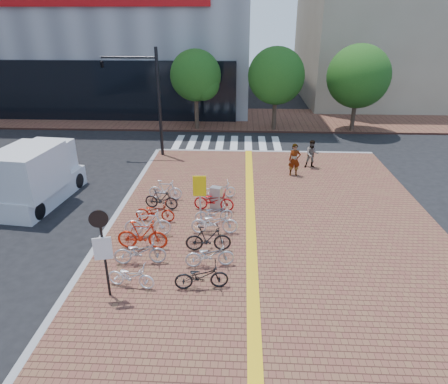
{
  "coord_description": "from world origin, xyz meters",
  "views": [
    {
      "loc": [
        1.56,
        -13.07,
        8.3
      ],
      "look_at": [
        0.82,
        2.67,
        1.3
      ],
      "focal_mm": 32.0,
      "sensor_mm": 36.0,
      "label": 1
    }
  ],
  "objects_px": {
    "bike_9": "(208,238)",
    "pedestrian_b": "(312,154)",
    "traffic_light_pole": "(133,82)",
    "bike_8": "(210,255)",
    "bike_0": "(131,276)",
    "bike_5": "(161,199)",
    "bike_10": "(214,222)",
    "bike_11": "(214,213)",
    "bike_3": "(148,223)",
    "utility_box": "(216,198)",
    "bike_6": "(165,190)",
    "bike_2": "(142,235)",
    "yellow_sign": "(200,190)",
    "box_truck": "(36,175)",
    "bike_13": "(219,190)",
    "pedestrian_a": "(294,160)",
    "bike_7": "(201,276)",
    "bike_12": "(214,200)",
    "bike_1": "(140,252)",
    "bike_4": "(155,212)",
    "notice_sign": "(102,244)"
  },
  "relations": [
    {
      "from": "traffic_light_pole",
      "to": "bike_11",
      "type": "bearing_deg",
      "value": -58.81
    },
    {
      "from": "bike_2",
      "to": "bike_12",
      "type": "bearing_deg",
      "value": -35.58
    },
    {
      "from": "bike_2",
      "to": "bike_1",
      "type": "bearing_deg",
      "value": -171.02
    },
    {
      "from": "bike_3",
      "to": "bike_8",
      "type": "height_order",
      "value": "bike_3"
    },
    {
      "from": "bike_2",
      "to": "bike_4",
      "type": "xyz_separation_m",
      "value": [
        0.02,
        2.21,
        -0.13
      ]
    },
    {
      "from": "bike_0",
      "to": "bike_13",
      "type": "bearing_deg",
      "value": -9.95
    },
    {
      "from": "bike_7",
      "to": "box_truck",
      "type": "bearing_deg",
      "value": 44.21
    },
    {
      "from": "bike_12",
      "to": "notice_sign",
      "type": "bearing_deg",
      "value": 161.48
    },
    {
      "from": "pedestrian_b",
      "to": "box_truck",
      "type": "relative_size",
      "value": 0.31
    },
    {
      "from": "bike_2",
      "to": "bike_11",
      "type": "distance_m",
      "value": 3.38
    },
    {
      "from": "pedestrian_a",
      "to": "pedestrian_b",
      "type": "distance_m",
      "value": 1.74
    },
    {
      "from": "bike_2",
      "to": "bike_6",
      "type": "height_order",
      "value": "bike_2"
    },
    {
      "from": "bike_6",
      "to": "traffic_light_pole",
      "type": "xyz_separation_m",
      "value": [
        -2.93,
        6.72,
        4.0
      ]
    },
    {
      "from": "bike_0",
      "to": "bike_8",
      "type": "height_order",
      "value": "bike_8"
    },
    {
      "from": "bike_4",
      "to": "bike_2",
      "type": "bearing_deg",
      "value": -177.36
    },
    {
      "from": "bike_2",
      "to": "bike_11",
      "type": "height_order",
      "value": "bike_2"
    },
    {
      "from": "bike_1",
      "to": "utility_box",
      "type": "bearing_deg",
      "value": -34.22
    },
    {
      "from": "bike_5",
      "to": "bike_10",
      "type": "bearing_deg",
      "value": -120.37
    },
    {
      "from": "bike_6",
      "to": "traffic_light_pole",
      "type": "height_order",
      "value": "traffic_light_pole"
    },
    {
      "from": "bike_5",
      "to": "pedestrian_a",
      "type": "distance_m",
      "value": 7.94
    },
    {
      "from": "bike_10",
      "to": "pedestrian_b",
      "type": "relative_size",
      "value": 1.17
    },
    {
      "from": "bike_13",
      "to": "pedestrian_a",
      "type": "relative_size",
      "value": 0.9
    },
    {
      "from": "bike_4",
      "to": "bike_13",
      "type": "xyz_separation_m",
      "value": [
        2.61,
        2.52,
        -0.02
      ]
    },
    {
      "from": "bike_1",
      "to": "traffic_light_pole",
      "type": "bearing_deg",
      "value": 7.58
    },
    {
      "from": "utility_box",
      "to": "bike_0",
      "type": "bearing_deg",
      "value": -111.99
    },
    {
      "from": "bike_10",
      "to": "utility_box",
      "type": "distance_m",
      "value": 2.27
    },
    {
      "from": "bike_11",
      "to": "utility_box",
      "type": "xyz_separation_m",
      "value": [
        0.01,
        1.33,
        0.1
      ]
    },
    {
      "from": "bike_3",
      "to": "pedestrian_b",
      "type": "bearing_deg",
      "value": -47.74
    },
    {
      "from": "bike_3",
      "to": "bike_10",
      "type": "distance_m",
      "value": 2.67
    },
    {
      "from": "bike_8",
      "to": "bike_13",
      "type": "bearing_deg",
      "value": -8.4
    },
    {
      "from": "bike_9",
      "to": "yellow_sign",
      "type": "height_order",
      "value": "yellow_sign"
    },
    {
      "from": "bike_7",
      "to": "bike_13",
      "type": "xyz_separation_m",
      "value": [
        0.17,
        7.04,
        -0.03
      ]
    },
    {
      "from": "bike_6",
      "to": "yellow_sign",
      "type": "distance_m",
      "value": 2.98
    },
    {
      "from": "bike_0",
      "to": "bike_5",
      "type": "xyz_separation_m",
      "value": [
        -0.12,
        5.79,
        0.05
      ]
    },
    {
      "from": "bike_12",
      "to": "traffic_light_pole",
      "type": "xyz_separation_m",
      "value": [
        -5.34,
        7.78,
        4.01
      ]
    },
    {
      "from": "bike_0",
      "to": "bike_1",
      "type": "height_order",
      "value": "bike_1"
    },
    {
      "from": "notice_sign",
      "to": "box_truck",
      "type": "relative_size",
      "value": 0.58
    },
    {
      "from": "bike_1",
      "to": "bike_5",
      "type": "xyz_separation_m",
      "value": [
        -0.09,
        4.44,
        -0.01
      ]
    },
    {
      "from": "bike_0",
      "to": "bike_8",
      "type": "xyz_separation_m",
      "value": [
        2.46,
        1.3,
        0.04
      ]
    },
    {
      "from": "traffic_light_pole",
      "to": "bike_8",
      "type": "bearing_deg",
      "value": -65.77
    },
    {
      "from": "bike_3",
      "to": "bike_11",
      "type": "distance_m",
      "value": 2.86
    },
    {
      "from": "bike_11",
      "to": "yellow_sign",
      "type": "distance_m",
      "value": 1.17
    },
    {
      "from": "bike_4",
      "to": "bike_12",
      "type": "xyz_separation_m",
      "value": [
        2.45,
        1.18,
        0.03
      ]
    },
    {
      "from": "bike_6",
      "to": "bike_10",
      "type": "bearing_deg",
      "value": -136.65
    },
    {
      "from": "pedestrian_a",
      "to": "bike_11",
      "type": "bearing_deg",
      "value": -127.46
    },
    {
      "from": "bike_4",
      "to": "pedestrian_a",
      "type": "relative_size",
      "value": 0.95
    },
    {
      "from": "bike_0",
      "to": "bike_9",
      "type": "bearing_deg",
      "value": -35.92
    },
    {
      "from": "bike_5",
      "to": "bike_2",
      "type": "bearing_deg",
      "value": -171.49
    },
    {
      "from": "bike_9",
      "to": "pedestrian_b",
      "type": "height_order",
      "value": "pedestrian_b"
    },
    {
      "from": "bike_11",
      "to": "traffic_light_pole",
      "type": "distance_m",
      "value": 11.21
    }
  ]
}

